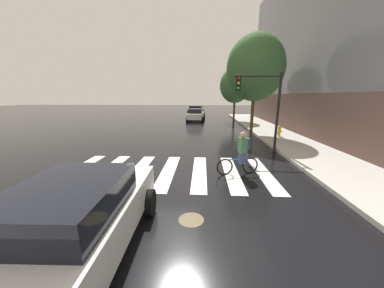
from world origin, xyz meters
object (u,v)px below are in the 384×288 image
(manhole_cover, at_px, (191,220))
(sedan_far, at_px, (196,111))
(fire_hydrant, at_px, (279,131))
(street_tree_near, at_px, (255,68))
(cyclist, at_px, (241,153))
(sedan_near, at_px, (76,220))
(street_tree_mid, at_px, (235,85))
(traffic_light_near, at_px, (263,99))
(sedan_mid, at_px, (196,115))

(manhole_cover, relative_size, sedan_far, 0.13)
(fire_hydrant, distance_m, street_tree_near, 4.93)
(cyclist, relative_size, fire_hydrant, 2.17)
(cyclist, distance_m, fire_hydrant, 8.20)
(sedan_near, distance_m, street_tree_mid, 22.23)
(fire_hydrant, bearing_deg, sedan_far, 113.80)
(street_tree_near, bearing_deg, street_tree_mid, 90.87)
(traffic_light_near, bearing_deg, sedan_mid, 105.90)
(street_tree_mid, bearing_deg, fire_hydrant, -78.91)
(manhole_cover, distance_m, street_tree_near, 13.12)
(fire_hydrant, bearing_deg, street_tree_near, 146.52)
(sedan_mid, distance_m, cyclist, 17.57)
(sedan_far, bearing_deg, manhole_cover, -88.47)
(cyclist, bearing_deg, manhole_cover, -119.24)
(traffic_light_near, distance_m, fire_hydrant, 4.96)
(sedan_near, bearing_deg, street_tree_near, 64.57)
(manhole_cover, bearing_deg, fire_hydrant, 60.57)
(sedan_near, bearing_deg, traffic_light_near, 55.70)
(cyclist, bearing_deg, fire_hydrant, 60.48)
(sedan_near, height_order, street_tree_near, street_tree_near)
(manhole_cover, bearing_deg, street_tree_mid, 78.77)
(cyclist, distance_m, traffic_light_near, 4.33)
(sedan_far, relative_size, traffic_light_near, 1.17)
(sedan_mid, height_order, fire_hydrant, sedan_mid)
(sedan_near, distance_m, traffic_light_near, 9.85)
(fire_hydrant, bearing_deg, sedan_near, -123.91)
(street_tree_near, bearing_deg, traffic_light_near, -97.63)
(sedan_far, height_order, fire_hydrant, sedan_far)
(sedan_far, height_order, cyclist, cyclist)
(sedan_far, xyz_separation_m, traffic_light_near, (4.08, -18.34, 2.01))
(sedan_far, relative_size, street_tree_mid, 0.79)
(manhole_cover, xyz_separation_m, sedan_far, (-0.67, 24.95, 0.84))
(sedan_near, relative_size, fire_hydrant, 5.96)
(street_tree_near, bearing_deg, sedan_near, -115.43)
(traffic_light_near, xyz_separation_m, street_tree_near, (0.65, 4.82, 2.13))
(cyclist, xyz_separation_m, fire_hydrant, (4.04, 7.13, -0.31))
(cyclist, xyz_separation_m, traffic_light_near, (1.65, 3.46, 2.02))
(manhole_cover, relative_size, sedan_mid, 0.14)
(manhole_cover, distance_m, cyclist, 3.72)
(manhole_cover, height_order, street_tree_near, street_tree_near)
(sedan_far, bearing_deg, traffic_light_near, -77.45)
(sedan_mid, bearing_deg, sedan_near, -93.80)
(manhole_cover, xyz_separation_m, traffic_light_near, (3.42, 6.62, 2.86))
(traffic_light_near, xyz_separation_m, street_tree_mid, (0.52, 13.20, 1.30))
(street_tree_mid, bearing_deg, street_tree_near, -89.13)
(sedan_far, bearing_deg, fire_hydrant, -66.20)
(manhole_cover, xyz_separation_m, street_tree_mid, (3.94, 19.81, 4.16))
(sedan_mid, height_order, cyclist, cyclist)
(sedan_near, height_order, sedan_far, sedan_far)
(manhole_cover, xyz_separation_m, sedan_near, (-2.02, -1.35, 0.82))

